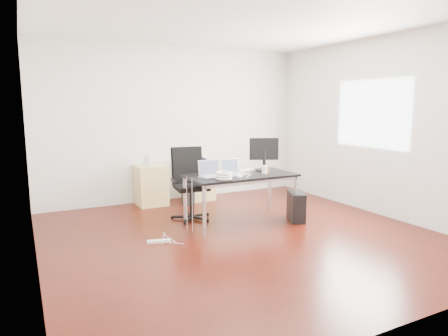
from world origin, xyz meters
name	(u,v)px	position (x,y,z in m)	size (l,w,h in m)	color
room_shell	(246,131)	(0.04, 0.00, 1.40)	(5.00, 5.00, 5.00)	black
desk	(241,178)	(0.29, 0.57, 0.68)	(1.60, 0.80, 0.73)	black
office_chair	(190,180)	(-0.29, 1.15, 0.61)	(0.53, 0.55, 1.08)	black
filing_cabinet_left	(151,185)	(-0.58, 2.23, 0.35)	(0.50, 0.50, 0.70)	tan
filing_cabinet_right	(198,181)	(0.32, 2.23, 0.35)	(0.50, 0.50, 0.70)	tan
pc_tower	(296,206)	(1.09, 0.28, 0.22)	(0.20, 0.45, 0.44)	black
wastebasket	(188,197)	(0.01, 1.95, 0.14)	(0.24, 0.24, 0.28)	black
power_strip	(159,241)	(-1.09, 0.26, 0.02)	(0.30, 0.06, 0.04)	white
laptop_left	(212,173)	(-0.18, 0.59, 0.79)	(0.33, 0.26, 0.23)	silver
laptop_right	(234,171)	(0.19, 0.61, 0.79)	(0.37, 0.31, 0.23)	silver
monitor	(264,153)	(0.79, 0.72, 1.01)	(0.43, 0.26, 0.51)	black
keyboard	(242,171)	(0.45, 0.82, 0.74)	(0.44, 0.14, 0.02)	white
cup_white	(264,170)	(0.64, 0.48, 0.79)	(0.08, 0.08, 0.12)	white
cup_brown	(267,169)	(0.73, 0.54, 0.78)	(0.08, 0.08, 0.10)	brown
cable_coil	(224,176)	(-0.12, 0.32, 0.78)	(0.24, 0.24, 0.11)	white
power_adapter	(239,176)	(0.16, 0.39, 0.74)	(0.07, 0.07, 0.03)	white
speaker	(147,161)	(-0.65, 2.22, 0.79)	(0.09, 0.08, 0.18)	#9E9E9E
navy_garment	(196,160)	(0.26, 2.17, 0.74)	(0.30, 0.24, 0.09)	black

